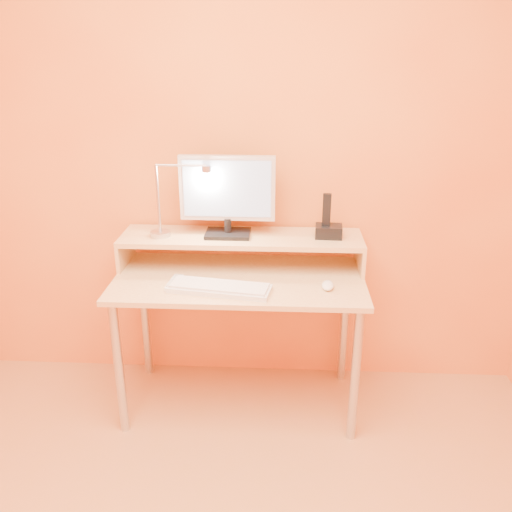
# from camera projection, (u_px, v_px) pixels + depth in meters

# --- Properties ---
(wall_back) EXTENTS (3.00, 0.04, 2.50)m
(wall_back) POSITION_uv_depth(u_px,v_px,m) (243.00, 155.00, 2.70)
(wall_back) COLOR #EF9343
(wall_back) RESTS_ON floor
(desk_leg_fl) EXTENTS (0.04, 0.04, 0.69)m
(desk_leg_fl) POSITION_uv_depth(u_px,v_px,m) (119.00, 369.00, 2.53)
(desk_leg_fl) COLOR silver
(desk_leg_fl) RESTS_ON floor
(desk_leg_fr) EXTENTS (0.04, 0.04, 0.69)m
(desk_leg_fr) POSITION_uv_depth(u_px,v_px,m) (355.00, 376.00, 2.47)
(desk_leg_fr) COLOR silver
(desk_leg_fr) RESTS_ON floor
(desk_leg_bl) EXTENTS (0.04, 0.04, 0.69)m
(desk_leg_bl) POSITION_uv_depth(u_px,v_px,m) (145.00, 318.00, 2.99)
(desk_leg_bl) COLOR silver
(desk_leg_bl) RESTS_ON floor
(desk_leg_br) EXTENTS (0.04, 0.04, 0.69)m
(desk_leg_br) POSITION_uv_depth(u_px,v_px,m) (344.00, 323.00, 2.94)
(desk_leg_br) COLOR silver
(desk_leg_br) RESTS_ON floor
(desk_lower) EXTENTS (1.20, 0.60, 0.02)m
(desk_lower) POSITION_uv_depth(u_px,v_px,m) (239.00, 280.00, 2.60)
(desk_lower) COLOR #E7C68A
(desk_lower) RESTS_ON floor
(shelf_riser_left) EXTENTS (0.02, 0.30, 0.14)m
(shelf_riser_left) POSITION_uv_depth(u_px,v_px,m) (126.00, 251.00, 2.74)
(shelf_riser_left) COLOR #E7C68A
(shelf_riser_left) RESTS_ON desk_lower
(shelf_riser_right) EXTENTS (0.02, 0.30, 0.14)m
(shelf_riser_right) POSITION_uv_depth(u_px,v_px,m) (360.00, 255.00, 2.68)
(shelf_riser_right) COLOR #E7C68A
(shelf_riser_right) RESTS_ON desk_lower
(desk_shelf) EXTENTS (1.20, 0.30, 0.02)m
(desk_shelf) POSITION_uv_depth(u_px,v_px,m) (241.00, 238.00, 2.68)
(desk_shelf) COLOR #E7C68A
(desk_shelf) RESTS_ON desk_lower
(monitor_foot) EXTENTS (0.22, 0.16, 0.02)m
(monitor_foot) POSITION_uv_depth(u_px,v_px,m) (228.00, 234.00, 2.68)
(monitor_foot) COLOR black
(monitor_foot) RESTS_ON desk_shelf
(monitor_neck) EXTENTS (0.04, 0.04, 0.07)m
(monitor_neck) POSITION_uv_depth(u_px,v_px,m) (228.00, 225.00, 2.66)
(monitor_neck) COLOR black
(monitor_neck) RESTS_ON monitor_foot
(monitor_panel) EXTENTS (0.46, 0.04, 0.32)m
(monitor_panel) POSITION_uv_depth(u_px,v_px,m) (227.00, 188.00, 2.60)
(monitor_panel) COLOR silver
(monitor_panel) RESTS_ON monitor_neck
(monitor_back) EXTENTS (0.42, 0.02, 0.27)m
(monitor_back) POSITION_uv_depth(u_px,v_px,m) (228.00, 187.00, 2.62)
(monitor_back) COLOR black
(monitor_back) RESTS_ON monitor_panel
(monitor_screen) EXTENTS (0.42, 0.01, 0.27)m
(monitor_screen) POSITION_uv_depth(u_px,v_px,m) (227.00, 189.00, 2.58)
(monitor_screen) COLOR #8CA7D5
(monitor_screen) RESTS_ON monitor_panel
(lamp_base) EXTENTS (0.10, 0.10, 0.02)m
(lamp_base) POSITION_uv_depth(u_px,v_px,m) (160.00, 234.00, 2.66)
(lamp_base) COLOR silver
(lamp_base) RESTS_ON desk_shelf
(lamp_post) EXTENTS (0.01, 0.01, 0.33)m
(lamp_post) POSITION_uv_depth(u_px,v_px,m) (158.00, 199.00, 2.60)
(lamp_post) COLOR silver
(lamp_post) RESTS_ON lamp_base
(lamp_arm) EXTENTS (0.24, 0.01, 0.01)m
(lamp_arm) POSITION_uv_depth(u_px,v_px,m) (181.00, 165.00, 2.53)
(lamp_arm) COLOR silver
(lamp_arm) RESTS_ON lamp_post
(lamp_head) EXTENTS (0.04, 0.04, 0.03)m
(lamp_head) POSITION_uv_depth(u_px,v_px,m) (206.00, 169.00, 2.53)
(lamp_head) COLOR silver
(lamp_head) RESTS_ON lamp_arm
(lamp_bulb) EXTENTS (0.03, 0.03, 0.00)m
(lamp_bulb) POSITION_uv_depth(u_px,v_px,m) (207.00, 172.00, 2.54)
(lamp_bulb) COLOR #FFEAC6
(lamp_bulb) RESTS_ON lamp_head
(phone_dock) EXTENTS (0.14, 0.11, 0.06)m
(phone_dock) POSITION_uv_depth(u_px,v_px,m) (329.00, 231.00, 2.64)
(phone_dock) COLOR black
(phone_dock) RESTS_ON desk_shelf
(phone_handset) EXTENTS (0.04, 0.03, 0.16)m
(phone_handset) POSITION_uv_depth(u_px,v_px,m) (327.00, 210.00, 2.60)
(phone_handset) COLOR black
(phone_handset) RESTS_ON phone_dock
(phone_led) EXTENTS (0.01, 0.00, 0.04)m
(phone_led) POSITION_uv_depth(u_px,v_px,m) (339.00, 235.00, 2.59)
(phone_led) COLOR #3A7EFF
(phone_led) RESTS_ON phone_dock
(keyboard) EXTENTS (0.48, 0.22, 0.02)m
(keyboard) POSITION_uv_depth(u_px,v_px,m) (220.00, 289.00, 2.45)
(keyboard) COLOR silver
(keyboard) RESTS_ON desk_lower
(mouse) EXTENTS (0.06, 0.10, 0.03)m
(mouse) POSITION_uv_depth(u_px,v_px,m) (328.00, 285.00, 2.47)
(mouse) COLOR white
(mouse) RESTS_ON desk_lower
(remote_control) EXTENTS (0.06, 0.17, 0.02)m
(remote_control) POSITION_uv_depth(u_px,v_px,m) (174.00, 283.00, 2.51)
(remote_control) COLOR silver
(remote_control) RESTS_ON desk_lower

